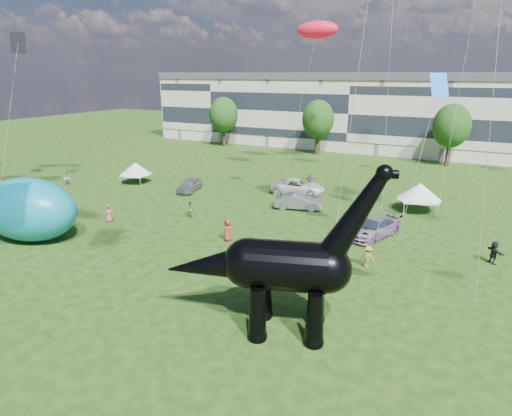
% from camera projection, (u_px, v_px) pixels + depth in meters
% --- Properties ---
extents(ground, '(220.00, 220.00, 0.00)m').
position_uv_depth(ground, '(184.00, 348.00, 21.14)').
color(ground, '#16330C').
rests_on(ground, ground).
extents(terrace_row, '(78.00, 11.00, 12.00)m').
position_uv_depth(terrace_row, '(357.00, 114.00, 75.35)').
color(terrace_row, beige).
rests_on(terrace_row, ground).
extents(tree_far_left, '(5.20, 5.20, 9.44)m').
position_uv_depth(tree_far_left, '(223.00, 112.00, 77.26)').
color(tree_far_left, '#382314').
rests_on(tree_far_left, ground).
extents(tree_mid_left, '(5.20, 5.20, 9.44)m').
position_uv_depth(tree_mid_left, '(318.00, 116.00, 69.39)').
color(tree_mid_left, '#382314').
rests_on(tree_mid_left, ground).
extents(tree_mid_right, '(5.20, 5.20, 9.44)m').
position_uv_depth(tree_mid_right, '(452.00, 122.00, 60.64)').
color(tree_mid_right, '#382314').
rests_on(tree_mid_right, ground).
extents(dinosaur_sculpture, '(11.43, 5.07, 9.42)m').
position_uv_depth(dinosaur_sculpture, '(279.00, 268.00, 21.65)').
color(dinosaur_sculpture, black).
rests_on(dinosaur_sculpture, ground).
extents(car_silver, '(2.60, 4.61, 1.48)m').
position_uv_depth(car_silver, '(190.00, 185.00, 48.87)').
color(car_silver, '#B3B3B8').
rests_on(car_silver, ground).
extents(car_grey, '(4.99, 2.89, 1.55)m').
position_uv_depth(car_grey, '(298.00, 202.00, 42.48)').
color(car_grey, gray).
rests_on(car_grey, ground).
extents(car_white, '(6.36, 3.71, 1.66)m').
position_uv_depth(car_white, '(298.00, 187.00, 47.86)').
color(car_white, white).
rests_on(car_white, ground).
extents(car_dark, '(4.07, 5.92, 1.59)m').
position_uv_depth(car_dark, '(374.00, 228.00, 35.28)').
color(car_dark, '#595960').
rests_on(car_dark, ground).
extents(gazebo_near, '(5.07, 5.07, 2.86)m').
position_uv_depth(gazebo_near, '(420.00, 192.00, 41.43)').
color(gazebo_near, white).
rests_on(gazebo_near, ground).
extents(gazebo_left, '(4.36, 4.36, 2.59)m').
position_uv_depth(gazebo_left, '(135.00, 169.00, 52.21)').
color(gazebo_left, silver).
rests_on(gazebo_left, ground).
extents(inflatable_teal, '(9.05, 6.60, 5.14)m').
position_uv_depth(inflatable_teal, '(29.00, 209.00, 34.17)').
color(inflatable_teal, '#0C7B94').
rests_on(inflatable_teal, ground).
extents(visitors, '(52.34, 41.86, 1.83)m').
position_uv_depth(visitors, '(263.00, 234.00, 33.70)').
color(visitors, '#245A86').
rests_on(visitors, ground).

